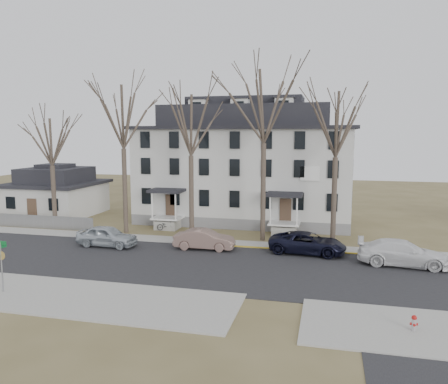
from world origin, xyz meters
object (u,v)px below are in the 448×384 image
(car_navy, at_px, (307,243))
(bicycle_left, at_px, (166,226))
(small_house, at_px, (57,194))
(tree_mid_right, at_px, (337,119))
(tree_bungalow, at_px, (51,139))
(street_sign, at_px, (1,259))
(tree_far_left, at_px, (123,112))
(car_white, at_px, (403,254))
(car_tan, at_px, (204,240))
(car_silver, at_px, (107,237))
(fire_hydrant, at_px, (414,324))
(tree_center, at_px, (264,101))
(tree_mid_left, at_px, (191,121))
(boarding_house, at_px, (245,166))

(car_navy, xyz_separation_m, bicycle_left, (-12.54, 4.64, -0.33))
(small_house, distance_m, tree_mid_right, 30.08)
(tree_bungalow, xyz_separation_m, street_sign, (7.15, -15.03, -6.24))
(tree_far_left, height_order, bicycle_left, tree_far_left)
(car_white, distance_m, street_sign, 24.04)
(car_tan, height_order, car_white, car_white)
(tree_mid_right, xyz_separation_m, car_tan, (-9.28, -3.88, -8.87))
(small_house, distance_m, car_silver, 16.21)
(tree_bungalow, bearing_deg, car_white, -9.39)
(car_silver, relative_size, car_white, 0.82)
(car_tan, xyz_separation_m, fire_hydrant, (12.59, -11.05, -0.34))
(car_navy, relative_size, car_white, 0.96)
(tree_far_left, height_order, car_white, tree_far_left)
(street_sign, bearing_deg, bicycle_left, 84.67)
(tree_center, distance_m, car_silver, 15.96)
(bicycle_left, bearing_deg, car_white, -115.82)
(tree_mid_left, height_order, car_white, tree_mid_left)
(car_navy, bearing_deg, fire_hydrant, -151.43)
(car_white, relative_size, fire_hydrant, 7.25)
(tree_bungalow, relative_size, car_silver, 2.33)
(tree_far_left, bearing_deg, bicycle_left, 23.31)
(tree_far_left, xyz_separation_m, tree_center, (12.00, 0.00, 0.74))
(tree_mid_right, bearing_deg, car_navy, -118.65)
(boarding_house, distance_m, tree_bungalow, 18.17)
(tree_mid_left, bearing_deg, tree_mid_right, 0.00)
(boarding_house, relative_size, tree_bungalow, 1.93)
(car_tan, height_order, fire_hydrant, car_tan)
(tree_mid_left, distance_m, car_tan, 9.93)
(tree_center, distance_m, car_white, 15.02)
(small_house, bearing_deg, boarding_house, 5.59)
(tree_far_left, bearing_deg, boarding_house, 42.18)
(fire_hydrant, bearing_deg, small_house, 146.41)
(bicycle_left, height_order, fire_hydrant, bicycle_left)
(tree_mid_right, bearing_deg, tree_bungalow, 180.00)
(tree_far_left, height_order, tree_center, tree_center)
(tree_far_left, relative_size, car_navy, 2.53)
(car_tan, bearing_deg, car_navy, -87.67)
(small_house, bearing_deg, tree_mid_left, -20.03)
(tree_center, distance_m, car_tan, 11.68)
(tree_mid_left, relative_size, bicycle_left, 7.83)
(bicycle_left, xyz_separation_m, fire_hydrant, (17.63, -16.30, -0.04))
(tree_far_left, xyz_separation_m, car_white, (21.87, -4.78, -9.53))
(small_house, height_order, car_navy, small_house)
(tree_mid_right, relative_size, fire_hydrant, 16.42)
(tree_far_left, height_order, car_tan, tree_far_left)
(tree_bungalow, bearing_deg, tree_center, 0.00)
(car_navy, height_order, car_white, car_white)
(boarding_house, xyz_separation_m, car_tan, (-0.78, -12.03, -4.64))
(tree_mid_left, xyz_separation_m, bicycle_left, (-2.83, 1.37, -9.18))
(boarding_house, height_order, car_silver, boarding_house)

